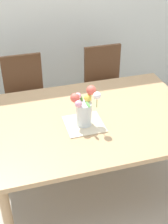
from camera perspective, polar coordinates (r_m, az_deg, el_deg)
The scene contains 6 objects.
ground_plane at distance 3.10m, azimuth 1.25°, elevation -12.10°, with size 12.00×12.00×0.00m, color #B7AD99.
dining_table at distance 2.66m, azimuth 1.42°, elevation -2.25°, with size 1.72×1.19×0.73m.
chair_left at distance 3.45m, azimuth -10.52°, elevation 3.54°, with size 0.42×0.42×0.90m.
chair_right at distance 3.61m, azimuth 3.77°, elevation 5.60°, with size 0.42×0.42×0.90m.
placemat at distance 2.54m, azimuth 0.00°, elevation -2.17°, with size 0.30×0.30×0.01m, color beige.
flower_vase at distance 2.46m, azimuth 0.05°, elevation 0.80°, with size 0.21×0.20×0.31m.
Camera 1 is at (-0.66, -2.05, 2.22)m, focal length 50.94 mm.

